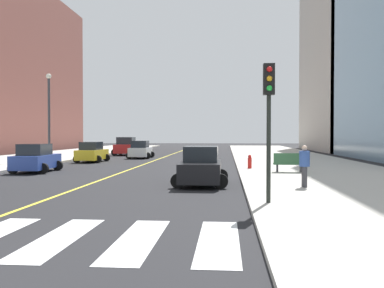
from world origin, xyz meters
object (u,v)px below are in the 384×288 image
(car_red_fifth, at_px, (126,147))
(pedestrian_waiting_east, at_px, (304,164))
(traffic_light_near_corner, at_px, (269,105))
(car_yellow_fourth, at_px, (92,153))
(car_black_sixth, at_px, (201,167))
(fire_hydrant, at_px, (250,162))
(street_lamp, at_px, (49,109))
(park_bench, at_px, (289,163))
(car_blue_third, at_px, (36,159))
(car_white_second, at_px, (140,150))

(car_red_fifth, height_order, pedestrian_waiting_east, car_red_fifth)
(car_red_fifth, xyz_separation_m, traffic_light_near_corner, (12.80, -33.70, 2.34))
(car_yellow_fourth, height_order, car_red_fifth, car_red_fifth)
(car_red_fifth, bearing_deg, car_yellow_fourth, -91.81)
(car_red_fifth, relative_size, car_black_sixth, 1.16)
(fire_hydrant, height_order, street_lamp, street_lamp)
(car_yellow_fourth, distance_m, car_red_fifth, 12.31)
(park_bench, bearing_deg, car_black_sixth, 140.84)
(pedestrian_waiting_east, relative_size, fire_hydrant, 1.97)
(car_black_sixth, height_order, park_bench, car_black_sixth)
(pedestrian_waiting_east, bearing_deg, fire_hydrant, -170.86)
(car_black_sixth, distance_m, fire_hydrant, 8.48)
(car_red_fifth, relative_size, traffic_light_near_corner, 1.05)
(fire_hydrant, bearing_deg, car_yellow_fourth, 149.88)
(car_blue_third, relative_size, car_red_fifth, 0.87)
(car_white_second, distance_m, street_lamp, 10.12)
(car_white_second, distance_m, pedestrian_waiting_east, 26.05)
(car_white_second, xyz_separation_m, car_blue_third, (-3.38, -15.74, 0.01))
(car_black_sixth, distance_m, street_lamp, 20.33)
(car_white_second, relative_size, park_bench, 2.16)
(park_bench, relative_size, street_lamp, 0.25)
(street_lamp, bearing_deg, fire_hydrant, -21.90)
(car_red_fifth, relative_size, fire_hydrant, 5.26)
(car_white_second, distance_m, car_black_sixth, 22.83)
(car_blue_third, bearing_deg, car_black_sixth, -31.36)
(fire_hydrant, bearing_deg, park_bench, -50.86)
(fire_hydrant, bearing_deg, car_red_fifth, 123.15)
(traffic_light_near_corner, distance_m, street_lamp, 26.09)
(traffic_light_near_corner, xyz_separation_m, park_bench, (2.30, 11.21, -2.62))
(pedestrian_waiting_east, height_order, street_lamp, street_lamp)
(car_blue_third, bearing_deg, fire_hydrant, 6.48)
(car_blue_third, distance_m, pedestrian_waiting_east, 16.91)
(car_white_second, distance_m, park_bench, 20.28)
(car_blue_third, distance_m, traffic_light_near_corner, 17.84)
(car_blue_third, height_order, car_red_fifth, car_red_fifth)
(car_blue_third, distance_m, car_yellow_fourth, 9.72)
(car_blue_third, distance_m, park_bench, 15.57)
(fire_hydrant, bearing_deg, street_lamp, 158.10)
(car_red_fifth, distance_m, car_black_sixth, 29.72)
(park_bench, bearing_deg, car_blue_third, 90.93)
(car_red_fifth, xyz_separation_m, fire_hydrant, (12.97, -19.85, -0.39))
(car_white_second, height_order, car_red_fifth, car_red_fifth)
(car_yellow_fourth, height_order, street_lamp, street_lamp)
(street_lamp, bearing_deg, traffic_light_near_corner, -51.58)
(car_yellow_fourth, distance_m, street_lamp, 5.05)
(street_lamp, bearing_deg, car_blue_third, -71.41)
(car_yellow_fourth, distance_m, traffic_light_near_corner, 25.08)
(pedestrian_waiting_east, bearing_deg, street_lamp, -132.96)
(car_black_sixth, xyz_separation_m, street_lamp, (-13.66, 14.61, 3.63))
(car_white_second, height_order, pedestrian_waiting_east, pedestrian_waiting_east)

